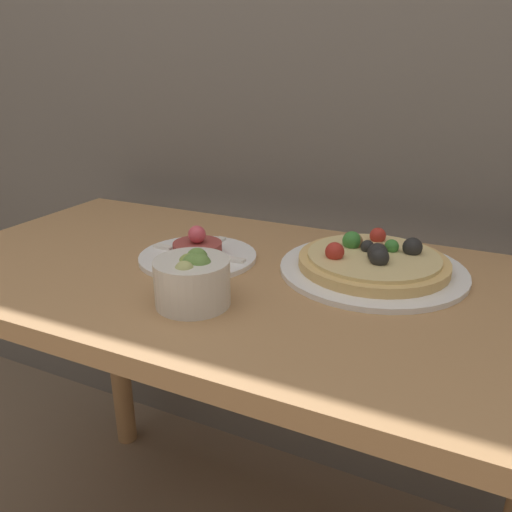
# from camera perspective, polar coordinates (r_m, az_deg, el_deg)

# --- Properties ---
(dining_table) EXTENTS (1.23, 0.63, 0.78)m
(dining_table) POSITION_cam_1_polar(r_m,az_deg,el_deg) (0.97, -1.47, -9.03)
(dining_table) COLOR #AD7F51
(dining_table) RESTS_ON ground_plane
(pizza_plate) EXTENTS (0.34, 0.34, 0.06)m
(pizza_plate) POSITION_cam_1_polar(r_m,az_deg,el_deg) (0.94, 13.19, -0.75)
(pizza_plate) COLOR white
(pizza_plate) RESTS_ON dining_table
(tartare_plate) EXTENTS (0.23, 0.23, 0.07)m
(tartare_plate) POSITION_cam_1_polar(r_m,az_deg,el_deg) (0.98, -6.67, 0.29)
(tartare_plate) COLOR white
(tartare_plate) RESTS_ON dining_table
(small_bowl) EXTENTS (0.12, 0.12, 0.09)m
(small_bowl) POSITION_cam_1_polar(r_m,az_deg,el_deg) (0.79, -7.27, -2.66)
(small_bowl) COLOR silver
(small_bowl) RESTS_ON dining_table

